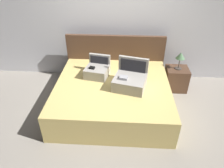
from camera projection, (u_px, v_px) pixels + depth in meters
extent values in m
plane|color=gray|center=(111.00, 121.00, 3.64)|extent=(12.00, 12.00, 0.00)
cube|color=silver|center=(116.00, 19.00, 4.30)|extent=(8.00, 0.10, 2.60)
cube|color=tan|center=(112.00, 96.00, 3.84)|extent=(2.02, 1.89, 0.51)
cube|color=#4C3323|center=(115.00, 59.00, 4.51)|extent=(2.06, 0.08, 1.04)
cube|color=gray|center=(129.00, 83.00, 3.55)|extent=(0.62, 0.57, 0.20)
cube|color=#28282D|center=(130.00, 81.00, 3.54)|extent=(0.54, 0.50, 0.14)
cube|color=#99999E|center=(124.00, 78.00, 3.46)|extent=(0.15, 0.14, 0.05)
cube|color=gray|center=(133.00, 69.00, 3.69)|extent=(0.52, 0.17, 0.46)
cube|color=#28282D|center=(133.00, 70.00, 3.66)|extent=(0.43, 0.12, 0.39)
cube|color=gray|center=(97.00, 72.00, 3.87)|extent=(0.46, 0.43, 0.18)
cube|color=#28282D|center=(97.00, 71.00, 3.86)|extent=(0.41, 0.38, 0.13)
cube|color=black|center=(92.00, 68.00, 3.79)|extent=(0.11, 0.09, 0.04)
cube|color=gray|center=(100.00, 63.00, 3.99)|extent=(0.41, 0.13, 0.36)
cube|color=#28282D|center=(99.00, 64.00, 3.96)|extent=(0.34, 0.08, 0.30)
ellipsoid|color=gold|center=(135.00, 66.00, 4.13)|extent=(0.39, 0.25, 0.15)
cube|color=#4C3323|center=(176.00, 79.00, 4.36)|extent=(0.44, 0.40, 0.48)
cylinder|color=#3F3833|center=(178.00, 68.00, 4.22)|extent=(0.14, 0.14, 0.02)
cylinder|color=#4C443D|center=(179.00, 63.00, 4.16)|extent=(0.02, 0.02, 0.21)
cone|color=#4C724C|center=(181.00, 56.00, 4.07)|extent=(0.18, 0.18, 0.13)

